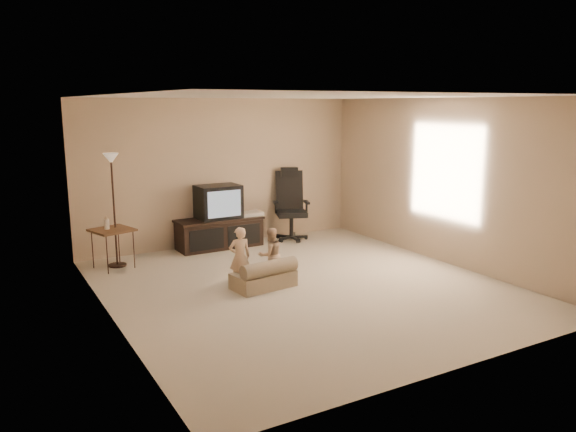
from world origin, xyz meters
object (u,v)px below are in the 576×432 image
Objects in this scene: toddler_right at (270,255)px; floor_lamp at (113,185)px; tv_stand at (219,222)px; office_chair at (291,214)px; child_sofa at (265,276)px; toddler_left at (240,257)px; side_table at (112,230)px.

floor_lamp is at bearing -46.78° from toddler_right.
floor_lamp is at bearing -172.13° from tv_stand.
office_chair is at bearing 3.88° from floor_lamp.
toddler_right is (1.67, -1.79, -0.87)m from floor_lamp.
child_sofa is 1.15× the size of toddler_right.
toddler_left is (1.21, -1.79, -0.84)m from floor_lamp.
toddler_left is at bearing 130.50° from child_sofa.
tv_stand is at bearing 8.85° from floor_lamp.
toddler_right is at bearing 41.51° from child_sofa.
side_table is 0.67m from floor_lamp.
office_chair is 1.48× the size of child_sofa.
tv_stand is 2.00× the size of toddler_right.
child_sofa is (-0.32, -2.30, -0.28)m from tv_stand.
toddler_right is (-1.47, -2.01, -0.09)m from office_chair.
floor_lamp is (-3.14, -0.21, 0.78)m from office_chair.
side_table is 1.07× the size of toddler_right.
office_chair reaches higher than toddler_right.
floor_lamp is (0.07, 0.08, 0.67)m from side_table.
office_chair is 3.23m from side_table.
toddler_left is 1.08× the size of toddler_right.
side_table is at bearing -45.42° from toddler_left.
child_sofa is 1.06× the size of toddler_left.
side_table is (-3.22, -0.29, 0.12)m from office_chair.
tv_stand is 1.85× the size of toddler_left.
toddler_left reaches higher than toddler_right.
office_chair reaches higher than toddler_left.
side_table is 2.14m from toddler_left.
floor_lamp is at bearing 119.07° from child_sofa.
office_chair is 2.81m from child_sofa.
floor_lamp is 2.32m from toddler_left.
office_chair is at bearing 46.31° from child_sofa.
toddler_right is at bearing -94.20° from tv_stand.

